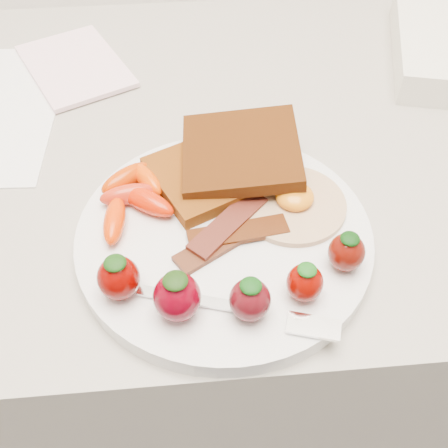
{
  "coord_description": "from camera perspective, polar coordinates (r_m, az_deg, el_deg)",
  "views": [
    {
      "loc": [
        -0.05,
        1.21,
        1.31
      ],
      "look_at": [
        -0.02,
        1.54,
        0.93
      ],
      "focal_mm": 45.0,
      "sensor_mm": 36.0,
      "label": 1
    }
  ],
  "objects": [
    {
      "name": "strawberries",
      "position": [
        0.45,
        0.07,
        -6.02
      ],
      "size": [
        0.22,
        0.07,
        0.05
      ],
      "color": "#600200",
      "rests_on": "plate"
    },
    {
      "name": "bacon_strips",
      "position": [
        0.5,
        0.53,
        -0.89
      ],
      "size": [
        0.11,
        0.09,
        0.01
      ],
      "color": "black",
      "rests_on": "plate"
    },
    {
      "name": "toast_lower",
      "position": [
        0.55,
        -1.85,
        4.99
      ],
      "size": [
        0.13,
        0.13,
        0.01
      ],
      "primitive_type": "cube",
      "rotation": [
        0.0,
        0.0,
        0.44
      ],
      "color": "#4B2104",
      "rests_on": "plate"
    },
    {
      "name": "notepad",
      "position": [
        0.76,
        -14.89,
        15.27
      ],
      "size": [
        0.16,
        0.19,
        0.01
      ],
      "primitive_type": "cube",
      "rotation": [
        0.0,
        0.0,
        0.44
      ],
      "color": "#FCCFDB",
      "rests_on": "paper_sheet"
    },
    {
      "name": "fried_egg",
      "position": [
        0.53,
        7.03,
        2.22
      ],
      "size": [
        0.13,
        0.13,
        0.02
      ],
      "color": "beige",
      "rests_on": "plate"
    },
    {
      "name": "plate",
      "position": [
        0.52,
        -0.0,
        -1.39
      ],
      "size": [
        0.27,
        0.27,
        0.02
      ],
      "primitive_type": "cylinder",
      "color": "white",
      "rests_on": "counter"
    },
    {
      "name": "fork",
      "position": [
        0.46,
        2.61,
        -8.91
      ],
      "size": [
        0.16,
        0.07,
        0.0
      ],
      "color": "silver",
      "rests_on": "plate"
    },
    {
      "name": "baby_carrots",
      "position": [
        0.53,
        -9.28,
        2.9
      ],
      "size": [
        0.08,
        0.11,
        0.02
      ],
      "color": "red",
      "rests_on": "plate"
    },
    {
      "name": "toast_upper",
      "position": [
        0.55,
        1.75,
        7.39
      ],
      "size": [
        0.12,
        0.12,
        0.03
      ],
      "primitive_type": "cube",
      "rotation": [
        0.0,
        -0.1,
        -0.06
      ],
      "color": "black",
      "rests_on": "toast_lower"
    },
    {
      "name": "counter",
      "position": [
        0.99,
        0.51,
        -11.11
      ],
      "size": [
        2.0,
        0.6,
        0.9
      ],
      "primitive_type": "cube",
      "color": "gray",
      "rests_on": "ground"
    }
  ]
}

